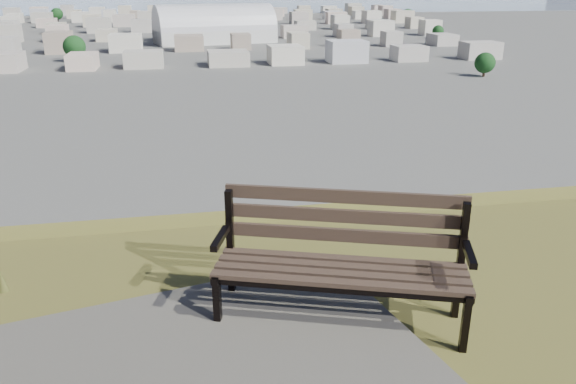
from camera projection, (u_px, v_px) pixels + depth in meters
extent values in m
cube|color=#473529|center=(339.00, 283.00, 3.81)|extent=(1.72, 0.67, 0.03)
cube|color=#473529|center=(340.00, 275.00, 3.92)|extent=(1.72, 0.67, 0.03)
cube|color=#473529|center=(341.00, 267.00, 4.03)|extent=(1.72, 0.67, 0.03)
cube|color=#473529|center=(342.00, 259.00, 4.14)|extent=(1.72, 0.67, 0.03)
cube|color=#473529|center=(343.00, 235.00, 4.16)|extent=(1.70, 0.62, 0.10)
cube|color=#473529|center=(344.00, 216.00, 4.13)|extent=(1.70, 0.62, 0.10)
cube|color=#473529|center=(345.00, 196.00, 4.11)|extent=(1.70, 0.62, 0.10)
cube|color=black|center=(217.00, 303.00, 3.99)|extent=(0.07, 0.07, 0.44)
cube|color=black|center=(231.00, 246.00, 4.30)|extent=(0.07, 0.07, 0.92)
cube|color=black|center=(223.00, 266.00, 4.10)|extent=(0.21, 0.49, 0.05)
cube|color=black|center=(220.00, 238.00, 3.97)|extent=(0.16, 0.35, 0.04)
cube|color=black|center=(465.00, 323.00, 3.75)|extent=(0.07, 0.07, 0.44)
cube|color=black|center=(460.00, 262.00, 4.07)|extent=(0.07, 0.07, 0.92)
cube|color=black|center=(464.00, 283.00, 3.87)|extent=(0.21, 0.49, 0.05)
cube|color=black|center=(469.00, 254.00, 3.74)|extent=(0.16, 0.35, 0.04)
cube|color=black|center=(339.00, 290.00, 3.82)|extent=(1.70, 0.62, 0.04)
cube|color=black|center=(342.00, 264.00, 4.17)|extent=(1.70, 0.62, 0.04)
cone|color=brown|center=(2.00, 281.00, 4.53)|extent=(0.08, 0.08, 0.19)
cube|color=silver|center=(215.00, 36.00, 271.07)|extent=(59.61, 34.79, 6.21)
cylinder|color=silver|center=(215.00, 29.00, 269.98)|extent=(59.61, 34.79, 23.60)
cube|color=silver|center=(1.00, 60.00, 183.62)|extent=(11.00, 11.00, 7.00)
cube|color=#BEAFA3|center=(78.00, 59.00, 187.81)|extent=(11.00, 11.00, 7.00)
cube|color=beige|center=(151.00, 57.00, 191.99)|extent=(11.00, 11.00, 7.00)
cube|color=silver|center=(221.00, 55.00, 196.17)|extent=(11.00, 11.00, 7.00)
cube|color=beige|center=(289.00, 54.00, 200.35)|extent=(11.00, 11.00, 7.00)
cube|color=tan|center=(353.00, 52.00, 204.54)|extent=(11.00, 11.00, 7.00)
cube|color=#BCB4A5|center=(415.00, 51.00, 208.72)|extent=(11.00, 11.00, 7.00)
cube|color=#B7B0A6|center=(475.00, 50.00, 212.90)|extent=(11.00, 11.00, 7.00)
cube|color=beige|center=(5.00, 45.00, 227.55)|extent=(11.00, 11.00, 7.00)
cube|color=silver|center=(67.00, 44.00, 231.73)|extent=(11.00, 11.00, 7.00)
cube|color=beige|center=(127.00, 43.00, 235.92)|extent=(11.00, 11.00, 7.00)
cube|color=tan|center=(184.00, 42.00, 240.10)|extent=(11.00, 11.00, 7.00)
cube|color=#BCB4A5|center=(240.00, 41.00, 244.28)|extent=(11.00, 11.00, 7.00)
cube|color=#B7B0A6|center=(294.00, 40.00, 248.46)|extent=(11.00, 11.00, 7.00)
cube|color=silver|center=(346.00, 39.00, 252.64)|extent=(11.00, 11.00, 7.00)
cube|color=#BEAFA3|center=(397.00, 38.00, 256.83)|extent=(11.00, 11.00, 7.00)
cube|color=beige|center=(446.00, 37.00, 261.01)|extent=(11.00, 11.00, 7.00)
cube|color=tan|center=(7.00, 35.00, 271.48)|extent=(11.00, 11.00, 7.00)
cube|color=#BCB4A5|center=(59.00, 34.00, 275.66)|extent=(11.00, 11.00, 7.00)
cube|color=#B7B0A6|center=(110.00, 34.00, 279.84)|extent=(11.00, 11.00, 7.00)
cube|color=silver|center=(159.00, 33.00, 284.02)|extent=(11.00, 11.00, 7.00)
cube|color=#BEAFA3|center=(207.00, 32.00, 288.21)|extent=(11.00, 11.00, 7.00)
cube|color=beige|center=(253.00, 31.00, 292.39)|extent=(11.00, 11.00, 7.00)
cube|color=silver|center=(298.00, 31.00, 296.57)|extent=(11.00, 11.00, 7.00)
cube|color=beige|center=(342.00, 30.00, 300.75)|extent=(11.00, 11.00, 7.00)
cube|color=tan|center=(384.00, 29.00, 304.93)|extent=(11.00, 11.00, 7.00)
cube|color=#BCB4A5|center=(426.00, 29.00, 309.12)|extent=(11.00, 11.00, 7.00)
cube|color=#BEAFA3|center=(9.00, 28.00, 315.40)|extent=(11.00, 11.00, 7.00)
cube|color=beige|center=(54.00, 27.00, 319.59)|extent=(11.00, 11.00, 7.00)
cube|color=silver|center=(97.00, 27.00, 323.77)|extent=(11.00, 11.00, 7.00)
cube|color=beige|center=(140.00, 26.00, 327.95)|extent=(11.00, 11.00, 7.00)
cube|color=tan|center=(182.00, 26.00, 332.13)|extent=(11.00, 11.00, 7.00)
cube|color=#BCB4A5|center=(222.00, 25.00, 336.31)|extent=(11.00, 11.00, 7.00)
cube|color=#B7B0A6|center=(262.00, 25.00, 340.50)|extent=(11.00, 11.00, 7.00)
cube|color=silver|center=(301.00, 24.00, 344.68)|extent=(11.00, 11.00, 7.00)
cube|color=#BEAFA3|center=(338.00, 24.00, 348.86)|extent=(11.00, 11.00, 7.00)
cube|color=beige|center=(375.00, 23.00, 353.04)|extent=(11.00, 11.00, 7.00)
cube|color=silver|center=(411.00, 23.00, 357.22)|extent=(11.00, 11.00, 7.00)
cube|color=#BCB4A5|center=(10.00, 22.00, 359.33)|extent=(11.00, 11.00, 7.00)
cube|color=#B7B0A6|center=(49.00, 22.00, 363.51)|extent=(11.00, 11.00, 7.00)
cube|color=silver|center=(88.00, 21.00, 367.69)|extent=(11.00, 11.00, 7.00)
cube|color=#BEAFA3|center=(126.00, 21.00, 371.88)|extent=(11.00, 11.00, 7.00)
cube|color=beige|center=(163.00, 21.00, 376.06)|extent=(11.00, 11.00, 7.00)
cube|color=silver|center=(199.00, 20.00, 380.24)|extent=(11.00, 11.00, 7.00)
cube|color=beige|center=(234.00, 20.00, 384.42)|extent=(11.00, 11.00, 7.00)
cube|color=tan|center=(269.00, 19.00, 388.60)|extent=(11.00, 11.00, 7.00)
cube|color=#BCB4A5|center=(303.00, 19.00, 392.79)|extent=(11.00, 11.00, 7.00)
cube|color=#B7B0A6|center=(336.00, 19.00, 396.97)|extent=(11.00, 11.00, 7.00)
cube|color=silver|center=(368.00, 18.00, 401.15)|extent=(11.00, 11.00, 7.00)
cube|color=#BEAFA3|center=(400.00, 18.00, 405.33)|extent=(11.00, 11.00, 7.00)
cube|color=beige|center=(11.00, 18.00, 403.26)|extent=(11.00, 11.00, 7.00)
cube|color=tan|center=(46.00, 18.00, 407.44)|extent=(11.00, 11.00, 7.00)
cube|color=#BCB4A5|center=(81.00, 17.00, 411.62)|extent=(11.00, 11.00, 7.00)
cube|color=#B7B0A6|center=(115.00, 17.00, 415.80)|extent=(11.00, 11.00, 7.00)
cube|color=silver|center=(148.00, 17.00, 419.98)|extent=(11.00, 11.00, 7.00)
cube|color=#BEAFA3|center=(180.00, 16.00, 424.17)|extent=(11.00, 11.00, 7.00)
cube|color=beige|center=(212.00, 16.00, 428.35)|extent=(11.00, 11.00, 7.00)
cube|color=silver|center=(243.00, 16.00, 432.53)|extent=(11.00, 11.00, 7.00)
cube|color=beige|center=(274.00, 15.00, 436.71)|extent=(11.00, 11.00, 7.00)
cube|color=tan|center=(304.00, 15.00, 440.89)|extent=(11.00, 11.00, 7.00)
cube|color=#BCB4A5|center=(334.00, 15.00, 445.08)|extent=(11.00, 11.00, 7.00)
cube|color=#B7B0A6|center=(363.00, 14.00, 449.26)|extent=(11.00, 11.00, 7.00)
cube|color=silver|center=(391.00, 14.00, 453.44)|extent=(11.00, 11.00, 7.00)
cube|color=silver|center=(12.00, 15.00, 447.18)|extent=(11.00, 11.00, 7.00)
cube|color=beige|center=(44.00, 14.00, 451.36)|extent=(11.00, 11.00, 7.00)
cube|color=tan|center=(75.00, 14.00, 455.55)|extent=(11.00, 11.00, 7.00)
cube|color=#BCB4A5|center=(105.00, 14.00, 459.73)|extent=(11.00, 11.00, 7.00)
cube|color=#B7B0A6|center=(136.00, 13.00, 463.91)|extent=(11.00, 11.00, 7.00)
cube|color=silver|center=(165.00, 13.00, 468.09)|extent=(11.00, 11.00, 7.00)
cube|color=#BEAFA3|center=(194.00, 13.00, 472.27)|extent=(11.00, 11.00, 7.00)
cube|color=beige|center=(223.00, 13.00, 476.46)|extent=(11.00, 11.00, 7.00)
cube|color=silver|center=(251.00, 12.00, 480.64)|extent=(11.00, 11.00, 7.00)
cube|color=beige|center=(278.00, 12.00, 484.82)|extent=(11.00, 11.00, 7.00)
cube|color=tan|center=(305.00, 12.00, 489.00)|extent=(11.00, 11.00, 7.00)
cube|color=#BCB4A5|center=(332.00, 12.00, 493.18)|extent=(11.00, 11.00, 7.00)
cube|color=#B7B0A6|center=(358.00, 11.00, 497.37)|extent=(11.00, 11.00, 7.00)
cube|color=silver|center=(384.00, 11.00, 501.55)|extent=(11.00, 11.00, 7.00)
cube|color=silver|center=(12.00, 12.00, 491.11)|extent=(11.00, 11.00, 7.00)
cube|color=beige|center=(41.00, 11.00, 495.29)|extent=(11.00, 11.00, 7.00)
cube|color=tan|center=(70.00, 11.00, 499.47)|extent=(11.00, 11.00, 7.00)
cube|color=#BCB4A5|center=(98.00, 11.00, 503.65)|extent=(11.00, 11.00, 7.00)
cube|color=#B7B0A6|center=(125.00, 11.00, 507.84)|extent=(11.00, 11.00, 7.00)
cube|color=silver|center=(153.00, 11.00, 512.02)|extent=(11.00, 11.00, 7.00)
cube|color=#BEAFA3|center=(179.00, 10.00, 516.20)|extent=(11.00, 11.00, 7.00)
cube|color=beige|center=(206.00, 10.00, 520.38)|extent=(11.00, 11.00, 7.00)
cube|color=silver|center=(231.00, 10.00, 524.56)|extent=(11.00, 11.00, 7.00)
cube|color=beige|center=(257.00, 10.00, 528.75)|extent=(11.00, 11.00, 7.00)
cube|color=tan|center=(282.00, 9.00, 532.93)|extent=(11.00, 11.00, 7.00)
cube|color=#BCB4A5|center=(306.00, 9.00, 537.11)|extent=(11.00, 11.00, 7.00)
cube|color=#B7B0A6|center=(331.00, 9.00, 541.29)|extent=(11.00, 11.00, 7.00)
cube|color=silver|center=(355.00, 9.00, 545.48)|extent=(11.00, 11.00, 7.00)
cube|color=#BEAFA3|center=(378.00, 9.00, 549.66)|extent=(11.00, 11.00, 7.00)
cylinder|color=#35241A|center=(484.00, 73.00, 173.81)|extent=(0.80, 0.80, 2.10)
sphere|color=black|center=(485.00, 63.00, 172.70)|extent=(6.30, 6.30, 6.30)
cylinder|color=#35241A|center=(76.00, 58.00, 206.27)|extent=(0.80, 0.80, 2.70)
sphere|color=black|center=(74.00, 47.00, 204.85)|extent=(8.10, 8.10, 8.10)
cylinder|color=#35241A|center=(437.00, 37.00, 291.24)|extent=(0.80, 0.80, 1.95)
sphere|color=black|center=(438.00, 31.00, 290.22)|extent=(5.85, 5.85, 5.85)
cylinder|color=#35241A|center=(269.00, 23.00, 389.44)|extent=(0.80, 0.80, 2.25)
sphere|color=black|center=(269.00, 18.00, 388.25)|extent=(6.75, 6.75, 6.75)
cylinder|color=#35241A|center=(58.00, 20.00, 418.41)|extent=(0.80, 0.80, 2.85)
sphere|color=black|center=(57.00, 14.00, 416.92)|extent=(8.55, 8.55, 8.55)
cylinder|color=#35241A|center=(15.00, 18.00, 448.34)|extent=(0.80, 0.80, 2.40)
sphere|color=black|center=(14.00, 13.00, 447.07)|extent=(7.20, 7.20, 7.20)
cylinder|color=#35241A|center=(261.00, 36.00, 293.94)|extent=(0.80, 0.80, 2.10)
sphere|color=black|center=(260.00, 30.00, 292.84)|extent=(6.30, 6.30, 6.30)
cylinder|color=#35241A|center=(407.00, 19.00, 426.96)|extent=(0.80, 0.80, 2.55)
sphere|color=black|center=(408.00, 14.00, 425.62)|extent=(7.65, 7.65, 7.65)
cube|color=#9AACC4|center=(178.00, 2.00, 839.55)|extent=(2400.00, 700.00, 0.12)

